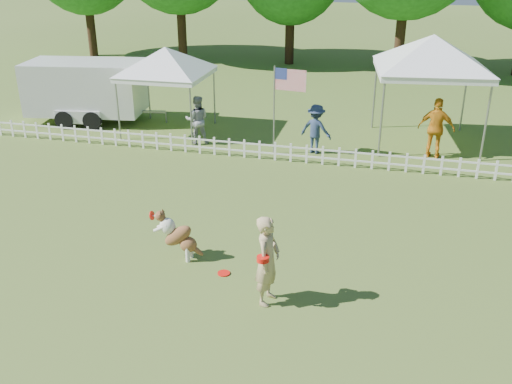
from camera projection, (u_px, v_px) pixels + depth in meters
The scene contains 12 objects.
ground at pixel (210, 277), 11.67m from camera, with size 120.00×120.00×0.00m, color #3C541A.
picket_fence at pixel (283, 152), 17.76m from camera, with size 22.00×0.08×0.60m, color white, non-canonical shape.
handler at pixel (268, 260), 10.53m from camera, with size 0.65×0.43×1.78m, color tan.
dog at pixel (179, 236), 12.16m from camera, with size 1.05×0.35×1.08m, color brown, non-canonical shape.
frisbee_on_turf at pixel (224, 273), 11.77m from camera, with size 0.26×0.26×0.02m, color red.
canopy_tent_left at pixel (168, 91), 20.14m from camera, with size 2.85×2.85×2.95m, color white, non-canonical shape.
canopy_tent_right at pixel (428, 92), 18.83m from camera, with size 3.43×3.43×3.54m, color white, non-canonical shape.
cargo_trailer at pixel (86, 91), 21.47m from camera, with size 5.27×2.32×2.32m, color silver, non-canonical shape.
flag_pole at pixel (274, 111), 17.95m from camera, with size 1.09×0.11×2.84m, color gray, non-canonical shape.
spectator_a at pixel (197, 120), 19.17m from camera, with size 0.79×0.62×1.64m, color #95969A.
spectator_b at pixel (316, 129), 18.28m from camera, with size 1.03×0.59×1.60m, color navy.
spectator_c at pixel (436, 128), 17.82m from camera, with size 1.12×0.47×1.92m, color orange.
Camera 1 is at (3.45, -9.43, 6.27)m, focal length 40.00 mm.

